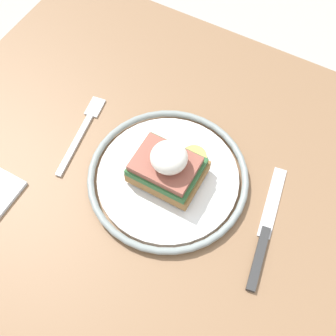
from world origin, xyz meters
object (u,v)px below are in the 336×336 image
object	(u,v)px
plate	(168,177)
fork	(82,131)
sandwich	(168,166)
knife	(263,237)

from	to	relation	value
plate	fork	xyz separation A→B (m)	(-0.16, 0.01, -0.01)
sandwich	fork	world-z (taller)	sandwich
sandwich	knife	size ratio (longest dim) A/B	0.53
sandwich	knife	bearing A→B (deg)	-4.69
fork	sandwich	bearing A→B (deg)	-3.87
plate	sandwich	size ratio (longest dim) A/B	2.28
sandwich	fork	xyz separation A→B (m)	(-0.16, 0.01, -0.04)
fork	knife	distance (m)	0.31
sandwich	fork	distance (m)	0.16
sandwich	knife	distance (m)	0.16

